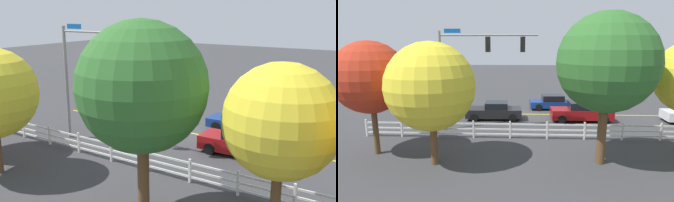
# 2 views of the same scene
# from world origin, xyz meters

# --- Properties ---
(ground_plane) EXTENTS (120.00, 120.00, 0.00)m
(ground_plane) POSITION_xyz_m (0.00, 0.00, 0.00)
(ground_plane) COLOR #38383A
(lane_center_stripe) EXTENTS (28.00, 0.16, 0.01)m
(lane_center_stripe) POSITION_xyz_m (-4.00, 0.00, 0.00)
(lane_center_stripe) COLOR gold
(lane_center_stripe) RESTS_ON ground_plane
(signal_assembly) EXTENTS (6.66, 0.38, 6.97)m
(signal_assembly) POSITION_xyz_m (3.22, 4.75, 4.88)
(signal_assembly) COLOR gray
(signal_assembly) RESTS_ON ground_plane
(car_0) EXTENTS (4.76, 1.95, 1.35)m
(car_0) POSITION_xyz_m (-3.36, -2.10, 0.64)
(car_0) COLOR navy
(car_0) RESTS_ON ground_plane
(car_1) EXTENTS (4.50, 2.02, 1.42)m
(car_1) POSITION_xyz_m (1.96, 1.67, 0.67)
(car_1) COLOR black
(car_1) RESTS_ON ground_plane
(car_2) EXTENTS (4.75, 1.89, 1.53)m
(car_2) POSITION_xyz_m (-5.00, 1.88, 0.74)
(car_2) COLOR maroon
(car_2) RESTS_ON ground_plane
(white_rail_fence) EXTENTS (26.10, 0.10, 1.15)m
(white_rail_fence) POSITION_xyz_m (-3.00, 6.38, 0.60)
(white_rail_fence) COLOR white
(white_rail_fence) RESTS_ON ground_plane
(tree_0) EXTENTS (4.30, 4.30, 6.11)m
(tree_0) POSITION_xyz_m (4.21, 10.40, 3.95)
(tree_0) COLOR brown
(tree_0) RESTS_ON ground_plane
(tree_1) EXTENTS (3.83, 3.83, 6.17)m
(tree_1) POSITION_xyz_m (7.80, 9.21, 4.24)
(tree_1) COLOR brown
(tree_1) RESTS_ON ground_plane
(tree_2) EXTENTS (4.81, 4.81, 7.50)m
(tree_2) POSITION_xyz_m (-4.16, 9.90, 5.08)
(tree_2) COLOR brown
(tree_2) RESTS_ON ground_plane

